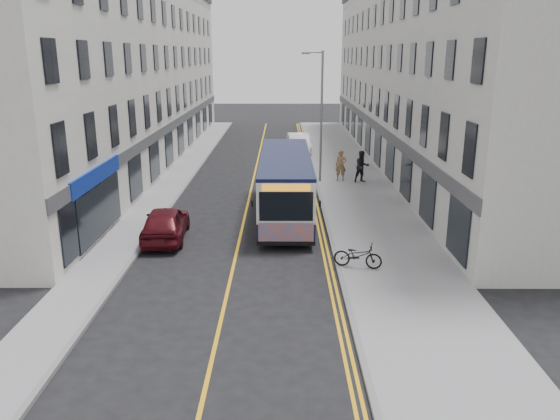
{
  "coord_description": "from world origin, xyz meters",
  "views": [
    {
      "loc": [
        1.87,
        -19.43,
        7.86
      ],
      "look_at": [
        1.78,
        2.28,
        1.6
      ],
      "focal_mm": 35.0,
      "sensor_mm": 36.0,
      "label": 1
    }
  ],
  "objects_px": {
    "streetlamp": "(320,113)",
    "city_bus": "(285,183)",
    "car_maroon": "(165,223)",
    "bicycle": "(358,255)",
    "pedestrian_near": "(341,165)",
    "car_white": "(299,143)",
    "pedestrian_far": "(362,167)"
  },
  "relations": [
    {
      "from": "streetlamp",
      "to": "car_white",
      "type": "height_order",
      "value": "streetlamp"
    },
    {
      "from": "pedestrian_near",
      "to": "pedestrian_far",
      "type": "bearing_deg",
      "value": -14.32
    },
    {
      "from": "city_bus",
      "to": "car_white",
      "type": "height_order",
      "value": "city_bus"
    },
    {
      "from": "bicycle",
      "to": "pedestrian_near",
      "type": "distance_m",
      "value": 14.6
    },
    {
      "from": "streetlamp",
      "to": "car_maroon",
      "type": "distance_m",
      "value": 13.6
    },
    {
      "from": "pedestrian_far",
      "to": "car_maroon",
      "type": "relative_size",
      "value": 0.45
    },
    {
      "from": "city_bus",
      "to": "pedestrian_near",
      "type": "bearing_deg",
      "value": 64.52
    },
    {
      "from": "city_bus",
      "to": "pedestrian_near",
      "type": "xyz_separation_m",
      "value": [
        3.53,
        7.4,
        -0.6
      ]
    },
    {
      "from": "bicycle",
      "to": "car_white",
      "type": "distance_m",
      "value": 25.06
    },
    {
      "from": "car_maroon",
      "to": "bicycle",
      "type": "bearing_deg",
      "value": 152.69
    },
    {
      "from": "car_white",
      "to": "city_bus",
      "type": "bearing_deg",
      "value": -97.87
    },
    {
      "from": "streetlamp",
      "to": "pedestrian_near",
      "type": "relative_size",
      "value": 4.16
    },
    {
      "from": "streetlamp",
      "to": "pedestrian_far",
      "type": "height_order",
      "value": "streetlamp"
    },
    {
      "from": "pedestrian_near",
      "to": "car_white",
      "type": "xyz_separation_m",
      "value": [
        -2.35,
        10.45,
        -0.3
      ]
    },
    {
      "from": "bicycle",
      "to": "car_maroon",
      "type": "xyz_separation_m",
      "value": [
        -7.91,
        3.52,
        0.15
      ]
    },
    {
      "from": "pedestrian_near",
      "to": "bicycle",
      "type": "bearing_deg",
      "value": -86.52
    },
    {
      "from": "bicycle",
      "to": "pedestrian_near",
      "type": "xyz_separation_m",
      "value": [
        0.85,
        14.57,
        0.49
      ]
    },
    {
      "from": "streetlamp",
      "to": "car_maroon",
      "type": "xyz_separation_m",
      "value": [
        -7.38,
        -10.82,
        -3.64
      ]
    },
    {
      "from": "city_bus",
      "to": "pedestrian_far",
      "type": "distance_m",
      "value": 8.43
    },
    {
      "from": "streetlamp",
      "to": "pedestrian_near",
      "type": "distance_m",
      "value": 3.59
    },
    {
      "from": "streetlamp",
      "to": "car_maroon",
      "type": "height_order",
      "value": "streetlamp"
    },
    {
      "from": "streetlamp",
      "to": "city_bus",
      "type": "relative_size",
      "value": 0.76
    },
    {
      "from": "streetlamp",
      "to": "pedestrian_near",
      "type": "height_order",
      "value": "streetlamp"
    },
    {
      "from": "streetlamp",
      "to": "bicycle",
      "type": "xyz_separation_m",
      "value": [
        0.53,
        -14.34,
        -3.79
      ]
    },
    {
      "from": "car_white",
      "to": "car_maroon",
      "type": "distance_m",
      "value": 22.43
    },
    {
      "from": "car_white",
      "to": "car_maroon",
      "type": "height_order",
      "value": "car_white"
    },
    {
      "from": "pedestrian_far",
      "to": "car_white",
      "type": "distance_m",
      "value": 11.52
    },
    {
      "from": "pedestrian_far",
      "to": "car_maroon",
      "type": "height_order",
      "value": "pedestrian_far"
    },
    {
      "from": "streetlamp",
      "to": "city_bus",
      "type": "bearing_deg",
      "value": -106.63
    },
    {
      "from": "car_white",
      "to": "pedestrian_far",
      "type": "bearing_deg",
      "value": -75.83
    },
    {
      "from": "streetlamp",
      "to": "car_maroon",
      "type": "relative_size",
      "value": 1.82
    },
    {
      "from": "streetlamp",
      "to": "pedestrian_far",
      "type": "bearing_deg",
      "value": -5.65
    }
  ]
}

